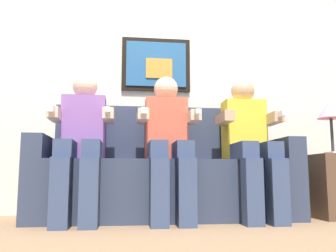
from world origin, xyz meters
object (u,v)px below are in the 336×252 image
(table_lamp, at_px, (331,111))
(couch, at_px, (165,178))
(person_in_middle, at_px, (168,139))
(person_on_right, at_px, (249,140))
(person_on_left, at_px, (82,138))
(spare_remote_on_table, at_px, (330,153))

(table_lamp, bearing_deg, couch, 176.68)
(person_in_middle, height_order, table_lamp, person_in_middle)
(person_on_right, bearing_deg, person_in_middle, -179.96)
(couch, xyz_separation_m, table_lamp, (1.36, -0.08, 0.55))
(person_in_middle, bearing_deg, couch, 89.98)
(person_on_left, xyz_separation_m, person_in_middle, (0.63, 0.00, 0.00))
(couch, bearing_deg, spare_remote_on_table, -6.39)
(person_in_middle, xyz_separation_m, table_lamp, (1.36, 0.09, 0.25))
(couch, xyz_separation_m, person_on_left, (-0.63, -0.17, 0.29))
(person_on_left, height_order, table_lamp, person_on_left)
(couch, bearing_deg, person_on_right, -14.87)
(person_on_right, bearing_deg, spare_remote_on_table, 1.88)
(person_in_middle, relative_size, spare_remote_on_table, 8.54)
(person_on_left, bearing_deg, couch, 14.92)
(couch, relative_size, person_on_right, 1.82)
(person_in_middle, relative_size, person_on_right, 1.00)
(person_in_middle, bearing_deg, spare_remote_on_table, 0.99)
(person_on_right, height_order, spare_remote_on_table, person_on_right)
(table_lamp, distance_m, spare_remote_on_table, 0.36)
(person_on_left, distance_m, spare_remote_on_table, 1.93)
(couch, xyz_separation_m, spare_remote_on_table, (1.30, -0.15, 0.20))
(table_lamp, bearing_deg, person_in_middle, -176.28)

